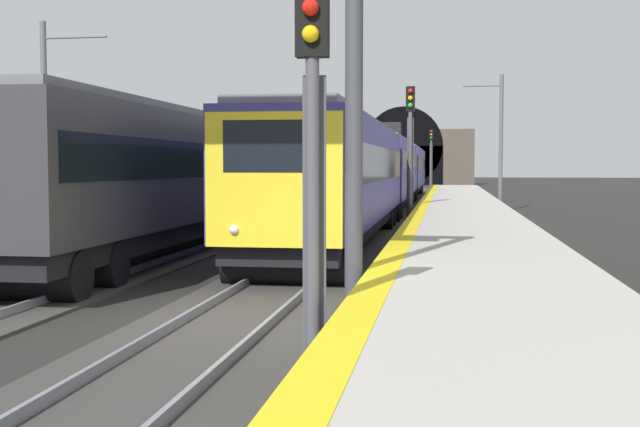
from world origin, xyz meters
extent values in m
plane|color=black|center=(0.00, 0.00, 0.00)|extent=(320.00, 320.00, 0.00)
cube|color=#ADA89E|center=(0.00, -4.03, 0.46)|extent=(112.00, 3.71, 0.91)
cube|color=yellow|center=(0.00, -2.43, 0.92)|extent=(112.00, 0.50, 0.01)
cube|color=#383533|center=(0.00, 0.00, 0.03)|extent=(160.00, 3.12, 0.06)
cube|color=gray|center=(0.00, 0.72, 0.14)|extent=(160.00, 0.07, 0.15)
cube|color=gray|center=(0.00, -0.72, 0.14)|extent=(160.00, 0.07, 0.15)
cube|color=gray|center=(0.00, 3.83, 0.14)|extent=(160.00, 0.07, 0.15)
cube|color=navy|center=(12.57, 0.00, 2.38)|extent=(18.98, 2.93, 2.87)
cube|color=black|center=(12.57, 0.00, 2.62)|extent=(18.22, 2.96, 0.99)
cube|color=slate|center=(12.57, 0.00, 3.91)|extent=(18.41, 2.49, 0.20)
cube|color=black|center=(12.57, 0.00, 0.76)|extent=(18.60, 2.58, 0.50)
cylinder|color=black|center=(4.16, -0.02, 0.45)|extent=(0.90, 2.66, 0.89)
cylinder|color=black|center=(5.96, -0.02, 0.45)|extent=(0.90, 2.66, 0.89)
cylinder|color=black|center=(19.18, 0.02, 0.45)|extent=(0.90, 2.66, 0.89)
cylinder|color=black|center=(20.98, 0.02, 0.45)|extent=(0.90, 2.66, 0.89)
cube|color=yellow|center=(3.04, -0.02, 2.29)|extent=(0.13, 2.77, 2.69)
cube|color=black|center=(2.99, -0.02, 2.95)|extent=(0.04, 2.02, 1.03)
sphere|color=#F2EACC|center=(2.98, -0.82, 1.29)|extent=(0.20, 0.20, 0.20)
sphere|color=#F2EACC|center=(2.98, 0.77, 1.29)|extent=(0.20, 0.20, 0.20)
cube|color=navy|center=(32.07, 0.00, 2.38)|extent=(18.98, 2.93, 2.87)
cube|color=black|center=(32.07, 0.00, 2.83)|extent=(18.22, 2.96, 0.83)
cube|color=slate|center=(32.07, 0.00, 3.91)|extent=(18.41, 2.49, 0.20)
cube|color=black|center=(32.07, 0.00, 0.76)|extent=(18.60, 2.58, 0.50)
cylinder|color=black|center=(23.59, -0.02, 0.45)|extent=(0.90, 2.66, 0.89)
cylinder|color=black|center=(25.39, -0.02, 0.45)|extent=(0.90, 2.66, 0.89)
cylinder|color=black|center=(38.76, 0.02, 0.45)|extent=(0.90, 2.66, 0.89)
cylinder|color=black|center=(40.56, 0.02, 0.45)|extent=(0.90, 2.66, 0.89)
cube|color=navy|center=(51.58, 0.00, 2.38)|extent=(18.98, 2.93, 2.87)
cube|color=black|center=(51.58, 0.00, 2.66)|extent=(18.22, 2.96, 0.87)
cube|color=slate|center=(51.58, 0.00, 3.91)|extent=(18.41, 2.49, 0.20)
cube|color=black|center=(51.58, 0.00, 0.76)|extent=(18.60, 2.58, 0.50)
cylinder|color=black|center=(43.35, -0.02, 0.45)|extent=(0.90, 2.66, 0.89)
cylinder|color=black|center=(45.15, -0.01, 0.45)|extent=(0.90, 2.66, 0.89)
cylinder|color=black|center=(58.01, 0.01, 0.45)|extent=(0.90, 2.66, 0.89)
cylinder|color=black|center=(59.81, 0.02, 0.45)|extent=(0.90, 2.66, 0.89)
cube|color=black|center=(32.07, 0.00, 4.46)|extent=(1.30, 1.73, 0.90)
cube|color=#333338|center=(9.52, 4.55, 2.48)|extent=(19.17, 2.83, 2.88)
cube|color=black|center=(9.52, 4.55, 2.72)|extent=(18.40, 2.85, 0.90)
cube|color=slate|center=(9.52, 4.55, 4.02)|extent=(18.59, 2.42, 0.20)
cube|color=black|center=(9.52, 4.55, 0.85)|extent=(18.78, 2.50, 0.55)
cylinder|color=black|center=(17.61, 4.60, 0.50)|extent=(1.01, 2.50, 1.00)
cylinder|color=black|center=(15.81, 4.59, 0.50)|extent=(1.01, 2.50, 1.00)
cylinder|color=black|center=(3.23, 4.51, 0.50)|extent=(1.01, 2.50, 1.00)
cylinder|color=black|center=(1.43, 4.50, 0.50)|extent=(1.01, 2.50, 1.00)
cube|color=yellow|center=(19.14, 4.61, 2.24)|extent=(0.14, 2.61, 2.38)
cube|color=black|center=(19.19, 4.61, 3.06)|extent=(0.05, 1.90, 1.04)
sphere|color=#F2EACC|center=(19.19, 5.35, 1.40)|extent=(0.20, 0.20, 0.20)
sphere|color=#F2EACC|center=(19.20, 3.86, 1.40)|extent=(0.20, 0.20, 0.20)
cube|color=#333338|center=(29.17, 4.55, 2.48)|extent=(19.17, 2.83, 2.88)
cube|color=black|center=(29.17, 4.55, 2.87)|extent=(18.40, 2.85, 0.89)
cube|color=slate|center=(29.17, 4.55, 4.02)|extent=(18.59, 2.42, 0.20)
cube|color=black|center=(29.17, 4.55, 0.85)|extent=(18.78, 2.50, 0.55)
cylinder|color=black|center=(37.29, 4.60, 0.50)|extent=(1.01, 2.50, 1.00)
cylinder|color=black|center=(35.49, 4.59, 0.50)|extent=(1.01, 2.50, 1.00)
cylinder|color=black|center=(22.85, 4.51, 0.50)|extent=(1.01, 2.50, 1.00)
cylinder|color=black|center=(21.05, 4.50, 0.50)|extent=(1.01, 2.50, 1.00)
cube|color=black|center=(29.17, 4.55, 4.57)|extent=(1.31, 1.64, 0.90)
cylinder|color=#4C4C54|center=(-3.27, -1.86, 1.91)|extent=(0.16, 0.16, 3.83)
cube|color=black|center=(-3.27, -1.86, 4.20)|extent=(0.20, 0.38, 0.75)
cube|color=#4C4C54|center=(-3.13, -1.86, 1.91)|extent=(0.04, 0.28, 3.44)
sphere|color=red|center=(-3.40, -1.86, 4.38)|extent=(0.20, 0.20, 0.20)
sphere|color=yellow|center=(-3.40, -1.86, 4.08)|extent=(0.20, 0.20, 0.20)
cylinder|color=#4C4C54|center=(21.77, -1.86, 2.42)|extent=(0.16, 0.16, 4.84)
cube|color=black|center=(21.77, -1.86, 5.36)|extent=(0.20, 0.38, 1.05)
cube|color=#4C4C54|center=(21.91, -1.86, 2.42)|extent=(0.04, 0.28, 4.35)
sphere|color=red|center=(21.64, -1.86, 5.69)|extent=(0.20, 0.20, 0.20)
sphere|color=yellow|center=(21.64, -1.86, 5.39)|extent=(0.20, 0.20, 0.20)
sphere|color=green|center=(21.64, -1.86, 5.09)|extent=(0.20, 0.20, 0.20)
cylinder|color=#4C4C54|center=(66.72, -1.86, 2.49)|extent=(0.16, 0.16, 4.99)
cube|color=black|center=(66.72, -1.86, 5.51)|extent=(0.20, 0.38, 1.05)
cube|color=#4C4C54|center=(66.86, -1.86, 2.49)|extent=(0.04, 0.28, 4.49)
sphere|color=red|center=(66.59, -1.86, 5.84)|extent=(0.20, 0.20, 0.20)
sphere|color=yellow|center=(66.59, -1.86, 5.54)|extent=(0.20, 0.20, 0.20)
sphere|color=green|center=(66.59, -1.86, 5.24)|extent=(0.20, 0.20, 0.20)
cylinder|color=#3F3F47|center=(-0.05, -1.98, 3.36)|extent=(0.28, 0.28, 6.73)
cube|color=#51473D|center=(94.32, 2.27, 3.62)|extent=(2.18, 18.33, 7.25)
cube|color=black|center=(93.18, 2.27, 2.54)|extent=(0.12, 10.26, 5.07)
cylinder|color=black|center=(93.18, 2.27, 5.07)|extent=(0.12, 10.26, 10.26)
cylinder|color=#595B60|center=(32.40, -6.29, 3.74)|extent=(0.22, 0.22, 7.48)
cylinder|color=#595B60|center=(32.40, -5.26, 6.88)|extent=(0.08, 2.05, 0.08)
cylinder|color=#595B60|center=(14.52, 10.84, 3.84)|extent=(0.22, 0.22, 7.69)
cylinder|color=#595B60|center=(14.52, 9.64, 7.09)|extent=(0.08, 2.40, 0.08)
camera|label=1|loc=(-12.58, -3.42, 2.58)|focal=45.30mm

